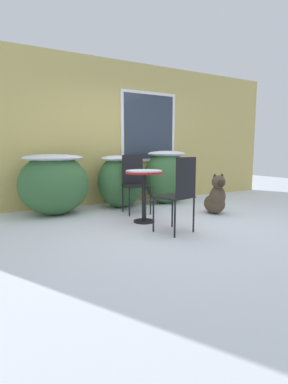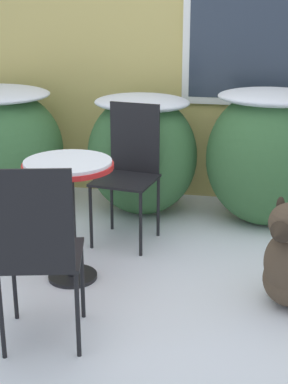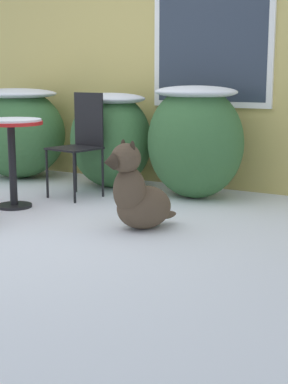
% 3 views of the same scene
% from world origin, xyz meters
% --- Properties ---
extents(ground_plane, '(16.00, 16.00, 0.00)m').
position_xyz_m(ground_plane, '(0.00, 0.00, 0.00)').
color(ground_plane, white).
extents(house_wall, '(8.00, 0.10, 2.88)m').
position_xyz_m(house_wall, '(0.04, 2.20, 1.45)').
color(house_wall, tan).
rests_on(house_wall, ground_plane).
extents(shrub_left, '(1.18, 0.98, 1.03)m').
position_xyz_m(shrub_left, '(-1.50, 1.59, 0.55)').
color(shrub_left, '#386638').
rests_on(shrub_left, ground_plane).
extents(shrub_middle, '(0.91, 0.75, 1.00)m').
position_xyz_m(shrub_middle, '(-0.23, 1.65, 0.53)').
color(shrub_middle, '#386638').
rests_on(shrub_middle, ground_plane).
extents(shrub_right, '(0.97, 0.74, 1.08)m').
position_xyz_m(shrub_right, '(0.78, 1.60, 0.58)').
color(shrub_right, '#386638').
rests_on(shrub_right, ground_plane).
extents(patio_table, '(0.57, 0.57, 0.80)m').
position_xyz_m(patio_table, '(-0.43, 0.38, 0.62)').
color(patio_table, black).
rests_on(patio_table, ground_plane).
extents(patio_chair_near_table, '(0.47, 0.47, 1.01)m').
position_xyz_m(patio_chair_near_table, '(-0.21, 1.10, 0.56)').
color(patio_chair_near_table, black).
rests_on(patio_chair_near_table, ground_plane).
extents(dog, '(0.51, 0.66, 0.70)m').
position_xyz_m(dog, '(0.94, 0.29, 0.26)').
color(dog, '#4C3D2D').
rests_on(dog, ground_plane).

